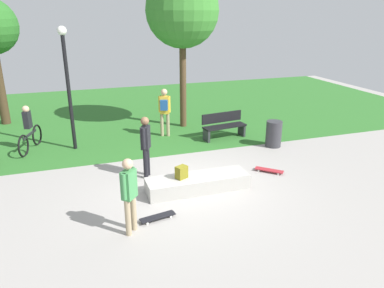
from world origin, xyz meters
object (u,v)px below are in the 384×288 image
Objects in this scene: concrete_ledge at (198,183)px; trash_bin at (274,134)px; skater_performing_trick at (129,191)px; skateboard_spare at (269,170)px; lamp_post at (67,77)px; park_bench_far_right at (224,125)px; tree_tall_oak at (182,11)px; backpack_on_ledge at (181,172)px; pedestrian_with_backpack at (164,108)px; skateboard_by_ledge at (158,217)px; skater_watching at (146,142)px; cyclist_on_bicycle at (29,131)px.

concrete_ledge is 4.16m from trash_bin.
skater_performing_trick reaches higher than skateboard_spare.
lamp_post reaches higher than trash_bin.
tree_tall_oak reaches higher than park_bench_far_right.
concrete_ledge is 3.00× the size of trash_bin.
pedestrian_with_backpack reaches higher than backpack_on_ledge.
park_bench_far_right is at bearing 52.74° from skateboard_by_ledge.
trash_bin is at bearing 13.04° from skater_watching.
lamp_post is (-1.58, 5.19, 2.33)m from skateboard_by_ledge.
cyclist_on_bicycle is (-7.74, 2.22, 0.19)m from trash_bin.
pedestrian_with_backpack reaches higher than skater_watching.
pedestrian_with_backpack is at bearing 73.87° from skateboard_by_ledge.
trash_bin is (4.56, 1.06, -0.56)m from skater_watching.
park_bench_far_right is at bearing 26.77° from backpack_on_ledge.
skateboard_by_ledge is at bearing -111.77° from tree_tall_oak.
pedestrian_with_backpack is (0.70, 4.39, 0.52)m from backpack_on_ledge.
backpack_on_ledge is 0.19× the size of park_bench_far_right.
skater_watching is 1.04× the size of park_bench_far_right.
trash_bin is at bearing -16.00° from cyclist_on_bicycle.
trash_bin is (1.25, -1.34, -0.04)m from park_bench_far_right.
skater_performing_trick is at bearing -115.31° from tree_tall_oak.
skateboard_by_ledge is 0.15× the size of tree_tall_oak.
tree_tall_oak reaches higher than trash_bin.
lamp_post is (-2.89, 4.12, 2.21)m from concrete_ledge.
park_bench_far_right is at bearing 50.00° from skater_performing_trick.
park_bench_far_right is at bearing 35.95° from skater_watching.
tree_tall_oak is 3.55m from pedestrian_with_backpack.
lamp_post is 6.93m from trash_bin.
pedestrian_with_backpack is 1.00× the size of cyclist_on_bicycle.
concrete_ledge is 1.54× the size of skater_watching.
skater_watching is at bearing -112.63° from pedestrian_with_backpack.
lamp_post reaches higher than pedestrian_with_backpack.
tree_tall_oak is at bearing 76.65° from concrete_ledge.
trash_bin is at bearing 32.77° from concrete_ledge.
cyclist_on_bicycle is (-2.95, 5.54, 0.57)m from skateboard_by_ledge.
backpack_on_ledge is (-0.42, 0.04, 0.34)m from concrete_ledge.
lamp_post is at bearing 94.77° from backpack_on_ledge.
cyclist_on_bicycle is at bearing 179.57° from pedestrian_with_backpack.
skateboard_by_ledge is 1.14× the size of skateboard_spare.
skater_watching is at bearing 71.43° from skater_performing_trick.
trash_bin reaches higher than skateboard_spare.
skateboard_spare is at bearing -19.37° from backpack_on_ledge.
skateboard_by_ledge is 5.91m from lamp_post.
skateboard_spare is 6.68m from tree_tall_oak.
tree_tall_oak is 1.45× the size of lamp_post.
skateboard_by_ledge is (-0.24, -2.27, -0.94)m from skater_watching.
park_bench_far_right reaches higher than concrete_ledge.
skateboard_by_ledge is at bearing -73.12° from lamp_post.
skater_performing_trick is 0.94× the size of pedestrian_with_backpack.
skateboard_by_ledge is (0.62, 0.30, -0.88)m from skater_performing_trick.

